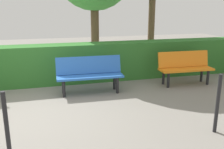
{
  "coord_description": "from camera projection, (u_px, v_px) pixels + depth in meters",
  "views": [
    {
      "loc": [
        -0.3,
        4.87,
        2.06
      ],
      "look_at": [
        -1.73,
        -0.44,
        0.55
      ],
      "focal_mm": 41.11,
      "sensor_mm": 36.0,
      "label": 1
    }
  ],
  "objects": [
    {
      "name": "bench_orange",
      "position": [
        185.0,
        66.0,
        6.77
      ],
      "size": [
        1.44,
        0.51,
        0.86
      ],
      "rotation": [
        0.0,
        0.0,
        -0.04
      ],
      "color": "orange",
      "rests_on": "ground_plane"
    },
    {
      "name": "railing_post_far",
      "position": [
        7.0,
        128.0,
        3.35
      ],
      "size": [
        0.06,
        0.06,
        1.0
      ],
      "primitive_type": "cylinder",
      "color": "black",
      "rests_on": "ground_plane"
    },
    {
      "name": "ground_plane",
      "position": [
        33.0,
        113.0,
        5.0
      ],
      "size": [
        23.29,
        23.29,
        0.0
      ],
      "primitive_type": "plane",
      "color": "gray"
    },
    {
      "name": "railing_post_mid",
      "position": [
        218.0,
        104.0,
        4.16
      ],
      "size": [
        0.06,
        0.06,
        1.0
      ],
      "primitive_type": "cylinder",
      "color": "black",
      "rests_on": "ground_plane"
    },
    {
      "name": "hedge_row",
      "position": [
        79.0,
        63.0,
        6.98
      ],
      "size": [
        19.29,
        0.63,
        1.04
      ],
      "primitive_type": "cube",
      "color": "#2D6B28",
      "rests_on": "ground_plane"
    },
    {
      "name": "bench_blue",
      "position": [
        90.0,
        73.0,
        6.1
      ],
      "size": [
        1.57,
        0.52,
        0.86
      ],
      "rotation": [
        0.0,
        0.0,
        -0.03
      ],
      "color": "blue",
      "rests_on": "ground_plane"
    }
  ]
}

